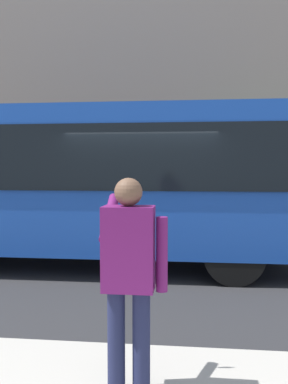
% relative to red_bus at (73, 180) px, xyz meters
% --- Properties ---
extents(ground_plane, '(60.00, 60.00, 0.00)m').
position_rel_red_bus_xyz_m(ground_plane, '(-1.49, 0.34, -1.68)').
color(ground_plane, '#2B2B2D').
extents(building_facade_far, '(28.00, 1.55, 12.00)m').
position_rel_red_bus_xyz_m(building_facade_far, '(-1.50, -6.46, 4.30)').
color(building_facade_far, gray).
rests_on(building_facade_far, ground_plane).
extents(red_bus, '(9.05, 2.54, 3.08)m').
position_rel_red_bus_xyz_m(red_bus, '(0.00, 0.00, 0.00)').
color(red_bus, '#1947AD').
rests_on(red_bus, ground_plane).
extents(pedestrian_photographer, '(0.53, 0.52, 1.70)m').
position_rel_red_bus_xyz_m(pedestrian_photographer, '(-1.82, 4.70, -0.54)').
color(pedestrian_photographer, '#1E2347').
rests_on(pedestrian_photographer, sidewalk_curb).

